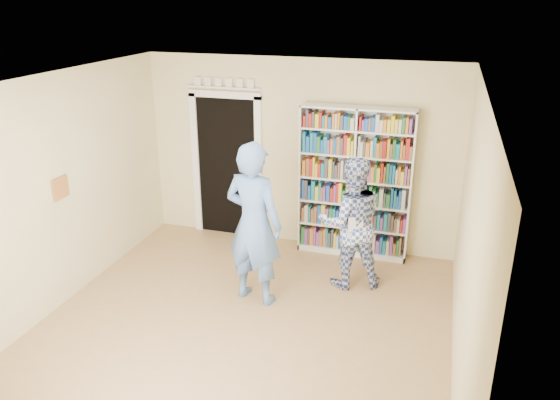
% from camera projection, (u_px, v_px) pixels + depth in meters
% --- Properties ---
extents(floor, '(5.00, 5.00, 0.00)m').
position_uv_depth(floor, '(239.00, 333.00, 5.99)').
color(floor, '#A87851').
rests_on(floor, ground).
extents(ceiling, '(5.00, 5.00, 0.00)m').
position_uv_depth(ceiling, '(231.00, 86.00, 5.03)').
color(ceiling, white).
rests_on(ceiling, wall_back).
extents(wall_back, '(4.50, 0.00, 4.50)m').
position_uv_depth(wall_back, '(299.00, 154.00, 7.74)').
color(wall_back, beige).
rests_on(wall_back, floor).
extents(wall_left, '(0.00, 5.00, 5.00)m').
position_uv_depth(wall_left, '(48.00, 198.00, 6.12)').
color(wall_left, beige).
rests_on(wall_left, floor).
extents(wall_right, '(0.00, 5.00, 5.00)m').
position_uv_depth(wall_right, '(469.00, 249.00, 4.90)').
color(wall_right, beige).
rests_on(wall_right, floor).
extents(bookshelf, '(1.53, 0.29, 2.11)m').
position_uv_depth(bookshelf, '(355.00, 182.00, 7.48)').
color(bookshelf, white).
rests_on(bookshelf, floor).
extents(doorway, '(1.10, 0.08, 2.43)m').
position_uv_depth(doorway, '(227.00, 160.00, 8.08)').
color(doorway, black).
rests_on(doorway, floor).
extents(wall_art, '(0.03, 0.25, 0.25)m').
position_uv_depth(wall_art, '(60.00, 188.00, 6.28)').
color(wall_art, brown).
rests_on(wall_art, wall_left).
extents(man_blue, '(0.80, 0.61, 1.98)m').
position_uv_depth(man_blue, '(254.00, 224.00, 6.34)').
color(man_blue, '#5882C5').
rests_on(man_blue, floor).
extents(man_plaid, '(1.00, 0.89, 1.69)m').
position_uv_depth(man_plaid, '(351.00, 223.00, 6.73)').
color(man_plaid, '#2D418B').
rests_on(man_plaid, floor).
extents(paper_sheet, '(0.16, 0.11, 0.26)m').
position_uv_depth(paper_sheet, '(355.00, 227.00, 6.48)').
color(paper_sheet, white).
rests_on(paper_sheet, man_plaid).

